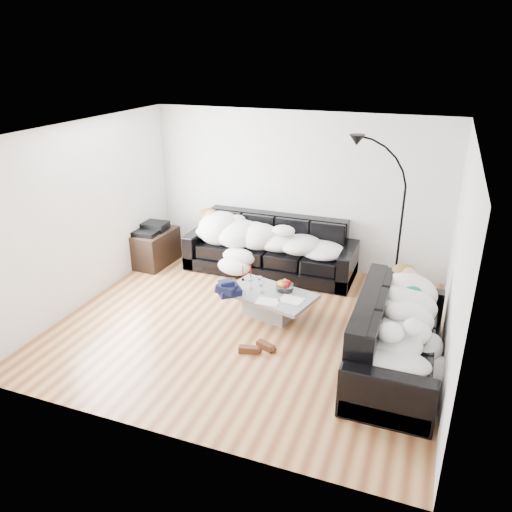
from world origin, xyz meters
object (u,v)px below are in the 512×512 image
(shoes, at_px, (256,348))
(stereo, at_px, (152,228))
(wine_glass_b, at_px, (251,283))
(wine_glass_c, at_px, (262,287))
(candle_left, at_px, (243,273))
(sofa_right, at_px, (398,334))
(candle_right, at_px, (251,273))
(coffee_table, at_px, (270,304))
(sofa_back, at_px, (270,247))
(sleeper_back, at_px, (269,236))
(wine_glass_a, at_px, (260,281))
(sleeper_right, at_px, (400,319))
(fruit_bowl, at_px, (285,285))
(av_cabinet, at_px, (153,247))
(floor_lamp, at_px, (400,232))

(shoes, relative_size, stereo, 0.94)
(wine_glass_b, xyz_separation_m, wine_glass_c, (0.19, -0.07, 0.00))
(candle_left, height_order, shoes, candle_left)
(sofa_right, distance_m, candle_right, 2.37)
(coffee_table, relative_size, candle_left, 5.38)
(sofa_back, xyz_separation_m, sleeper_back, (0.00, -0.05, 0.20))
(wine_glass_c, bearing_deg, wine_glass_a, 117.73)
(wine_glass_c, distance_m, candle_right, 0.44)
(sleeper_back, relative_size, sleeper_right, 1.24)
(fruit_bowl, height_order, candle_right, candle_right)
(shoes, bearing_deg, candle_left, 118.13)
(sleeper_right, distance_m, wine_glass_a, 2.15)
(wine_glass_b, relative_size, stereo, 0.41)
(wine_glass_c, relative_size, candle_left, 0.81)
(sofa_right, height_order, candle_left, sofa_right)
(coffee_table, distance_m, fruit_bowl, 0.34)
(sofa_right, xyz_separation_m, fruit_bowl, (-1.62, 0.80, -0.02))
(sofa_back, xyz_separation_m, wine_glass_a, (0.28, -1.27, -0.02))
(coffee_table, relative_size, shoes, 2.96)
(shoes, bearing_deg, fruit_bowl, 87.44)
(coffee_table, relative_size, wine_glass_a, 7.42)
(sofa_back, distance_m, fruit_bowl, 1.42)
(coffee_table, bearing_deg, candle_left, 153.90)
(coffee_table, distance_m, av_cabinet, 2.71)
(sleeper_right, bearing_deg, sofa_right, 0.00)
(fruit_bowl, relative_size, av_cabinet, 0.29)
(wine_glass_c, xyz_separation_m, candle_right, (-0.29, 0.33, 0.03))
(sofa_right, bearing_deg, wine_glass_c, 72.16)
(wine_glass_a, height_order, shoes, wine_glass_a)
(av_cabinet, xyz_separation_m, floor_lamp, (4.07, 0.16, 0.76))
(wine_glass_a, height_order, candle_right, candle_right)
(sofa_right, height_order, shoes, sofa_right)
(sofa_back, xyz_separation_m, floor_lamp, (2.05, -0.21, 0.60))
(sleeper_back, distance_m, candle_right, 1.09)
(wine_glass_b, relative_size, candle_left, 0.79)
(sofa_back, height_order, coffee_table, sofa_back)
(wine_glass_b, bearing_deg, floor_lamp, 32.27)
(coffee_table, xyz_separation_m, av_cabinet, (-2.50, 1.04, 0.12))
(fruit_bowl, relative_size, candle_left, 1.10)
(sofa_back, height_order, sleeper_right, sofa_back)
(sofa_right, xyz_separation_m, av_cabinet, (-4.29, 1.69, -0.15))
(sofa_back, xyz_separation_m, wine_glass_b, (0.19, -1.38, -0.01))
(sofa_right, relative_size, sleeper_back, 0.94)
(sleeper_right, bearing_deg, fruit_bowl, 63.81)
(candle_left, relative_size, av_cabinet, 0.26)
(sofa_right, height_order, coffee_table, sofa_right)
(coffee_table, bearing_deg, av_cabinet, 157.38)
(fruit_bowl, bearing_deg, shoes, -91.52)
(wine_glass_b, xyz_separation_m, candle_left, (-0.21, 0.22, 0.02))
(wine_glass_b, bearing_deg, sofa_right, -17.98)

